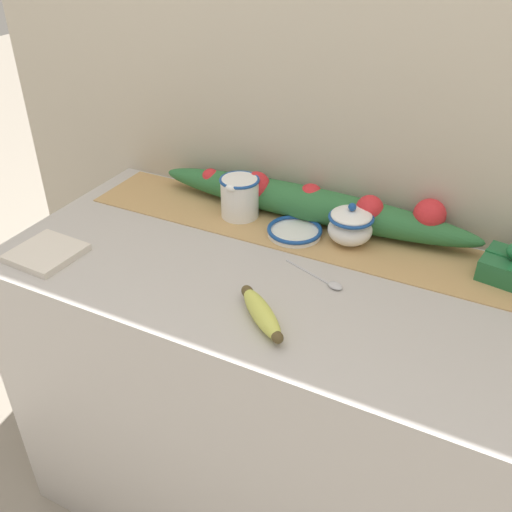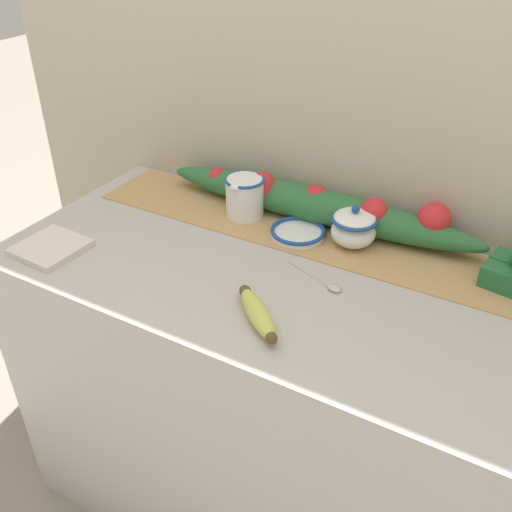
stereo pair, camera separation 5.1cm
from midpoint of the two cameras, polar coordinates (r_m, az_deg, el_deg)
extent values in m
plane|color=gray|center=(1.95, -0.07, -23.01)|extent=(12.00, 12.00, 0.00)
cube|color=#B7B2AD|center=(1.61, -0.08, -14.24)|extent=(1.26, 0.62, 0.87)
cube|color=#B7AD99|center=(1.45, 6.04, 16.22)|extent=(2.06, 0.04, 2.40)
cube|color=tan|center=(1.47, 3.30, 2.57)|extent=(1.16, 0.22, 0.00)
cylinder|color=white|center=(1.51, -2.61, 5.86)|extent=(0.10, 0.10, 0.11)
torus|color=#194793|center=(1.48, -2.66, 7.60)|extent=(0.11, 0.11, 0.01)
torus|color=white|center=(1.55, -1.50, 7.07)|extent=(0.05, 0.01, 0.05)
ellipsoid|color=white|center=(1.45, -3.54, 6.80)|extent=(0.03, 0.02, 0.02)
ellipsoid|color=white|center=(1.41, 8.36, 2.62)|extent=(0.11, 0.11, 0.07)
torus|color=#194793|center=(1.39, 8.47, 3.82)|extent=(0.11, 0.11, 0.01)
ellipsoid|color=white|center=(1.39, 8.49, 4.03)|extent=(0.10, 0.10, 0.03)
sphere|color=#194793|center=(1.38, 8.56, 4.85)|extent=(0.02, 0.02, 0.02)
cylinder|color=white|center=(1.44, 2.76, 2.33)|extent=(0.14, 0.14, 0.01)
torus|color=#194793|center=(1.44, 2.77, 2.67)|extent=(0.14, 0.14, 0.01)
ellipsoid|color=#CCD156|center=(1.15, -0.70, -5.78)|extent=(0.16, 0.14, 0.04)
ellipsoid|color=brown|center=(1.21, -2.05, -3.63)|extent=(0.04, 0.04, 0.02)
ellipsoid|color=brown|center=(1.10, 0.81, -8.15)|extent=(0.04, 0.04, 0.02)
cube|color=#B7B7BC|center=(1.31, 4.01, -1.57)|extent=(0.12, 0.05, 0.00)
ellipsoid|color=#B7B7BC|center=(1.26, 6.77, -3.00)|extent=(0.04, 0.04, 0.01)
cube|color=silver|center=(1.46, -21.18, 0.27)|extent=(0.16, 0.16, 0.02)
ellipsoid|color=#2D6B38|center=(1.50, 4.38, 5.20)|extent=(0.88, 0.10, 0.09)
sphere|color=red|center=(1.61, -5.48, 7.81)|extent=(0.05, 0.05, 0.05)
sphere|color=red|center=(1.53, -0.97, 6.99)|extent=(0.08, 0.08, 0.08)
sphere|color=red|center=(1.49, 4.50, 5.97)|extent=(0.07, 0.07, 0.07)
sphere|color=red|center=(1.43, 10.29, 4.65)|extent=(0.07, 0.07, 0.07)
sphere|color=red|center=(1.42, 15.99, 3.97)|extent=(0.08, 0.08, 0.08)
camera|label=1|loc=(0.03, -91.15, -0.74)|focal=40.00mm
camera|label=2|loc=(0.03, 88.85, 0.74)|focal=40.00mm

